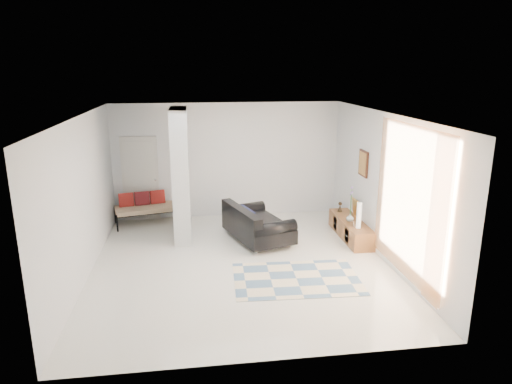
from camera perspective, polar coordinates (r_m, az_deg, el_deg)
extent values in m
plane|color=white|center=(8.76, -1.89, -8.96)|extent=(6.00, 6.00, 0.00)
plane|color=white|center=(8.03, -2.07, 9.58)|extent=(6.00, 6.00, 0.00)
plane|color=silver|center=(11.19, -3.59, 3.95)|extent=(6.00, 0.00, 6.00)
plane|color=silver|center=(5.47, 1.36, -8.39)|extent=(6.00, 0.00, 6.00)
plane|color=silver|center=(8.47, -20.82, -0.77)|extent=(0.00, 6.00, 6.00)
plane|color=silver|center=(8.98, 15.75, 0.55)|extent=(0.00, 6.00, 6.00)
cube|color=#B4BABC|center=(9.80, -9.38, 2.13)|extent=(0.35, 1.20, 2.80)
cube|color=silver|center=(11.28, -14.24, 1.61)|extent=(0.85, 0.06, 2.04)
plane|color=orange|center=(7.94, 18.50, -1.22)|extent=(0.00, 2.55, 2.55)
cube|color=#391A0F|center=(9.87, 13.28, 3.50)|extent=(0.04, 0.45, 0.55)
cube|color=brown|center=(10.19, 11.73, -4.52)|extent=(0.45, 1.77, 0.40)
cube|color=#391A0F|center=(9.77, 11.30, -5.37)|extent=(0.02, 0.24, 0.28)
cube|color=#391A0F|center=(10.47, 9.91, -3.88)|extent=(0.02, 0.24, 0.28)
cube|color=gold|center=(10.34, 12.34, -1.92)|extent=(0.09, 0.32, 0.40)
cube|color=silver|center=(9.72, 12.02, -3.89)|extent=(0.04, 0.10, 0.12)
cylinder|color=silver|center=(9.14, -0.01, -7.54)|extent=(0.05, 0.05, 0.10)
cylinder|color=silver|center=(10.35, -3.49, -4.77)|extent=(0.05, 0.05, 0.10)
cylinder|color=silver|center=(9.49, 4.36, -6.69)|extent=(0.05, 0.05, 0.10)
cylinder|color=silver|center=(10.66, 0.48, -4.13)|extent=(0.05, 0.05, 0.10)
cube|color=black|center=(9.83, 0.26, -4.61)|extent=(1.47, 1.89, 0.30)
cube|color=black|center=(9.56, -1.89, -3.11)|extent=(0.71, 1.64, 0.36)
cylinder|color=black|center=(9.16, 2.25, -4.62)|extent=(0.99, 0.56, 0.28)
cylinder|color=black|center=(10.36, -1.49, -2.21)|extent=(0.99, 0.56, 0.28)
cube|color=black|center=(9.60, -1.24, -2.90)|extent=(0.32, 0.62, 0.31)
cylinder|color=black|center=(10.78, -16.96, -3.77)|extent=(0.04, 0.04, 0.40)
cylinder|color=black|center=(10.95, -8.92, -2.97)|extent=(0.04, 0.04, 0.40)
cylinder|color=black|center=(11.37, -17.19, -2.79)|extent=(0.04, 0.04, 0.40)
cylinder|color=black|center=(11.54, -9.56, -2.04)|extent=(0.04, 0.04, 0.40)
cube|color=beige|center=(11.08, -13.19, -2.00)|extent=(1.66, 0.97, 0.12)
cube|color=maroon|center=(11.12, -15.91, -0.95)|extent=(0.37, 0.23, 0.33)
cube|color=#59161A|center=(11.15, -14.05, -0.77)|extent=(0.37, 0.23, 0.33)
cube|color=maroon|center=(11.19, -12.21, -0.59)|extent=(0.37, 0.23, 0.33)
cube|color=beige|center=(8.20, 5.07, -10.74)|extent=(2.26, 1.56, 0.01)
cylinder|color=silver|center=(9.59, 12.75, -2.87)|extent=(0.10, 0.10, 0.54)
imported|color=silver|center=(10.02, 11.68, -3.14)|extent=(0.17, 0.17, 0.17)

